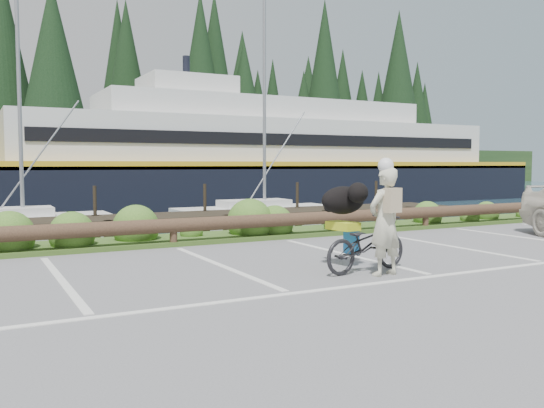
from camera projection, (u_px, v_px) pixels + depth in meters
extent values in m
plane|color=slate|center=(277.00, 288.00, 8.08)|extent=(72.00, 72.00, 0.00)
plane|color=#1C3743|center=(18.00, 197.00, 50.51)|extent=(160.00, 160.00, 0.00)
cube|color=#3D5B21|center=(164.00, 240.00, 12.75)|extent=(34.00, 1.60, 0.10)
imported|color=black|center=(366.00, 244.00, 9.30)|extent=(1.78, 0.84, 0.90)
imported|color=beige|center=(385.00, 222.00, 8.95)|extent=(0.67, 0.49, 1.70)
ellipsoid|color=black|center=(343.00, 200.00, 9.69)|extent=(0.52, 0.87, 0.47)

